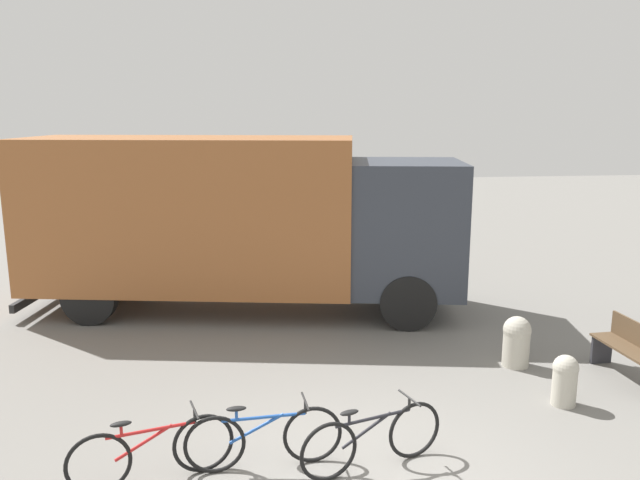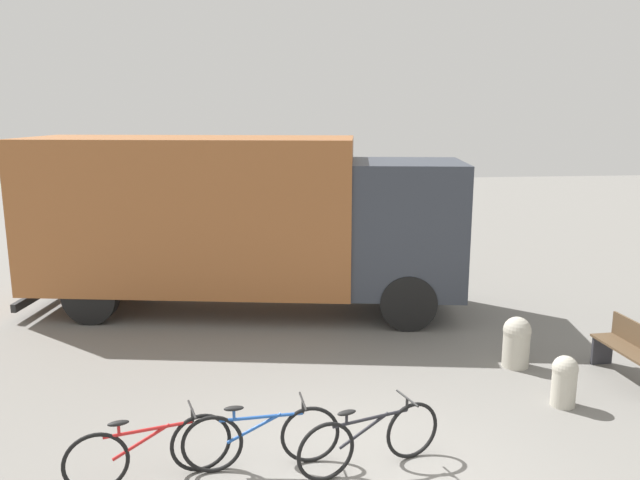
{
  "view_description": "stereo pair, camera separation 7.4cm",
  "coord_description": "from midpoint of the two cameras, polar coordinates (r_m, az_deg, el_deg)",
  "views": [
    {
      "loc": [
        -1.15,
        -5.87,
        3.91
      ],
      "look_at": [
        0.05,
        4.12,
        1.82
      ],
      "focal_mm": 35.0,
      "sensor_mm": 36.0,
      "label": 1
    },
    {
      "loc": [
        -1.08,
        -5.88,
        3.91
      ],
      "look_at": [
        0.05,
        4.12,
        1.82
      ],
      "focal_mm": 35.0,
      "sensor_mm": 36.0,
      "label": 2
    }
  ],
  "objects": [
    {
      "name": "bicycle_far",
      "position": [
        7.24,
        4.91,
        -17.66
      ],
      "size": [
        1.69,
        0.66,
        0.76
      ],
      "rotation": [
        0.0,
        0.0,
        0.32
      ],
      "color": "black",
      "rests_on": "ground"
    },
    {
      "name": "bollard_far_bench",
      "position": [
        10.24,
        17.73,
        -8.74
      ],
      "size": [
        0.43,
        0.43,
        0.8
      ],
      "color": "#B2AD9E",
      "rests_on": "ground"
    },
    {
      "name": "park_bench",
      "position": [
        10.34,
        26.97,
        -9.04
      ],
      "size": [
        0.46,
        1.42,
        0.84
      ],
      "rotation": [
        0.0,
        0.0,
        1.62
      ],
      "color": "brown",
      "rests_on": "ground"
    },
    {
      "name": "delivery_truck",
      "position": [
        12.23,
        -7.39,
        2.12
      ],
      "size": [
        8.67,
        3.63,
        3.41
      ],
      "rotation": [
        0.0,
        0.0,
        -0.17
      ],
      "color": "#99592D",
      "rests_on": "ground"
    },
    {
      "name": "bicycle_middle",
      "position": [
        7.26,
        -5.07,
        -17.54
      ],
      "size": [
        1.76,
        0.44,
        0.76
      ],
      "rotation": [
        0.0,
        0.0,
        0.08
      ],
      "color": "black",
      "rests_on": "ground"
    },
    {
      "name": "bollard_near_bench",
      "position": [
        9.19,
        21.66,
        -11.74
      ],
      "size": [
        0.34,
        0.34,
        0.7
      ],
      "color": "#B2AD9E",
      "rests_on": "ground"
    },
    {
      "name": "bicycle_near",
      "position": [
        7.22,
        -15.02,
        -18.11
      ],
      "size": [
        1.71,
        0.59,
        0.76
      ],
      "rotation": [
        0.0,
        0.0,
        0.27
      ],
      "color": "black",
      "rests_on": "ground"
    }
  ]
}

